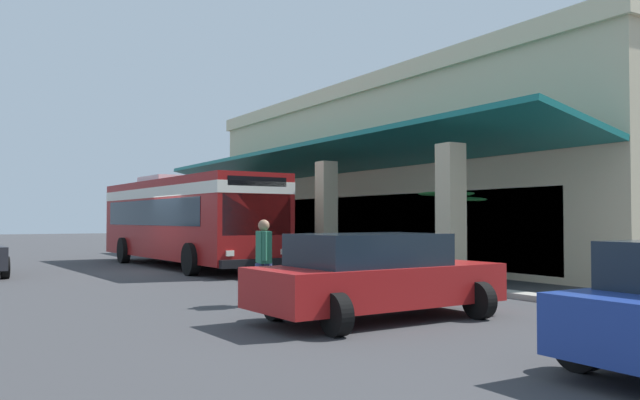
% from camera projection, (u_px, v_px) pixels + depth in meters
% --- Properties ---
extents(ground, '(120.00, 120.00, 0.00)m').
position_uv_depth(ground, '(365.00, 263.00, 25.39)').
color(ground, '#38383A').
extents(curb_strip, '(28.38, 0.50, 0.12)m').
position_uv_depth(curb_strip, '(281.00, 264.00, 23.55)').
color(curb_strip, '#9E998E').
rests_on(curb_strip, ground).
extents(plaza_building, '(23.95, 16.63, 7.17)m').
position_uv_depth(plaza_building, '(472.00, 177.00, 28.65)').
color(plaza_building, '#C6B793').
rests_on(plaza_building, ground).
extents(transit_bus, '(11.31, 3.16, 3.34)m').
position_uv_depth(transit_bus, '(185.00, 215.00, 23.34)').
color(transit_bus, maroon).
rests_on(transit_bus, ground).
extents(parked_sedan_red, '(2.55, 4.47, 1.47)m').
position_uv_depth(parked_sedan_red, '(375.00, 276.00, 10.95)').
color(parked_sedan_red, maroon).
rests_on(parked_sedan_red, ground).
extents(pedestrian, '(0.64, 0.42, 1.71)m').
position_uv_depth(pedestrian, '(264.00, 257.00, 12.78)').
color(pedestrian, navy).
rests_on(pedestrian, ground).
extents(potted_palm, '(1.65, 1.95, 2.51)m').
position_uv_depth(potted_palm, '(456.00, 256.00, 17.60)').
color(potted_palm, brown).
rests_on(potted_palm, ground).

